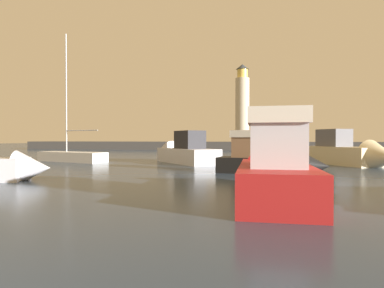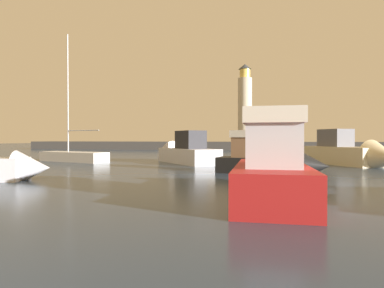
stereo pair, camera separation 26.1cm
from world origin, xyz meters
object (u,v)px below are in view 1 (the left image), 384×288
Objects in this scene: lighthouse at (242,105)px; motorboat_3 at (352,153)px; motorboat_1 at (181,153)px; motorboat_5 at (274,170)px; motorboat_0 at (273,161)px; sailboat_moored at (72,156)px.

motorboat_3 is (10.69, -33.28, -7.29)m from lighthouse.
motorboat_3 is at bearing -72.19° from lighthouse.
lighthouse is 35.71m from motorboat_3.
motorboat_1 is 0.96× the size of motorboat_3.
motorboat_1 is 1.02× the size of motorboat_5.
motorboat_1 is at bearing 115.40° from motorboat_5.
motorboat_5 is (-0.16, -7.95, 0.17)m from motorboat_0.
motorboat_0 is 9.83m from motorboat_3.
sailboat_moored is (-13.11, -34.20, -7.70)m from lighthouse.
motorboat_0 is at bearing -46.06° from motorboat_1.
motorboat_5 is at bearing -112.16° from motorboat_3.
motorboat_1 is 0.71× the size of sailboat_moored.
sailboat_moored is at bearing -110.97° from lighthouse.
sailboat_moored is (-17.62, 6.72, -0.25)m from motorboat_0.
motorboat_0 is at bearing -83.71° from lighthouse.
lighthouse is 1.71× the size of motorboat_1.
lighthouse is 1.21× the size of sailboat_moored.
motorboat_0 is 0.57× the size of sailboat_moored.
motorboat_5 is (-6.35, -15.59, 0.01)m from motorboat_3.
lighthouse is 1.74× the size of motorboat_5.
lighthouse is 2.12× the size of motorboat_0.
motorboat_0 is 0.82× the size of motorboat_5.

